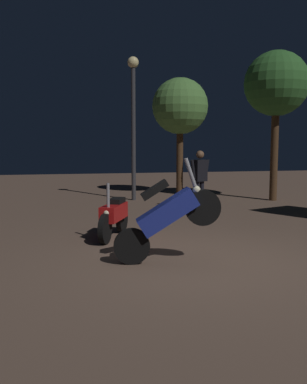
# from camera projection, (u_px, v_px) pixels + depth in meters

# --- Properties ---
(ground_plane) EXTENTS (40.00, 40.00, 0.00)m
(ground_plane) POSITION_uv_depth(u_px,v_px,m) (201.00, 263.00, 6.70)
(ground_plane) COLOR brown
(motorcycle_blue_foreground) EXTENTS (1.66, 0.41, 1.63)m
(motorcycle_blue_foreground) POSITION_uv_depth(u_px,v_px,m) (167.00, 216.00, 6.60)
(motorcycle_blue_foreground) COLOR black
(motorcycle_blue_foreground) RESTS_ON ground_plane
(motorcycle_red_parked_left) EXTENTS (0.78, 1.55, 1.11)m
(motorcycle_red_parked_left) POSITION_uv_depth(u_px,v_px,m) (114.00, 216.00, 8.43)
(motorcycle_red_parked_left) COLOR black
(motorcycle_red_parked_left) RESTS_ON ground_plane
(person_rider_beside) EXTENTS (0.65, 0.35, 1.65)m
(person_rider_beside) POSITION_uv_depth(u_px,v_px,m) (200.00, 175.00, 11.93)
(person_rider_beside) COLOR black
(person_rider_beside) RESTS_ON ground_plane
(streetlamp_near) EXTENTS (0.36, 0.36, 4.56)m
(streetlamp_near) POSITION_uv_depth(u_px,v_px,m) (133.00, 109.00, 13.73)
(streetlamp_near) COLOR #38383D
(streetlamp_near) RESTS_ON ground_plane
(tree_left_bg) EXTENTS (2.04, 2.04, 4.74)m
(tree_left_bg) POSITION_uv_depth(u_px,v_px,m) (276.00, 85.00, 13.57)
(tree_left_bg) COLOR #4C331E
(tree_left_bg) RESTS_ON ground_plane
(tree_center_bg) EXTENTS (1.99, 1.99, 4.16)m
(tree_center_bg) POSITION_uv_depth(u_px,v_px,m) (180.00, 107.00, 15.34)
(tree_center_bg) COLOR #4C331E
(tree_center_bg) RESTS_ON ground_plane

